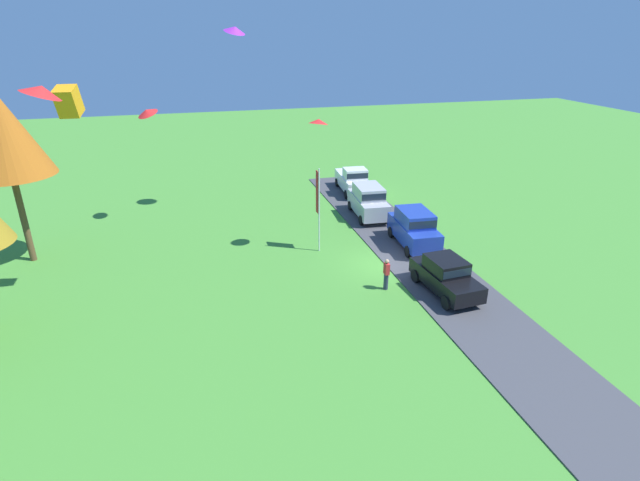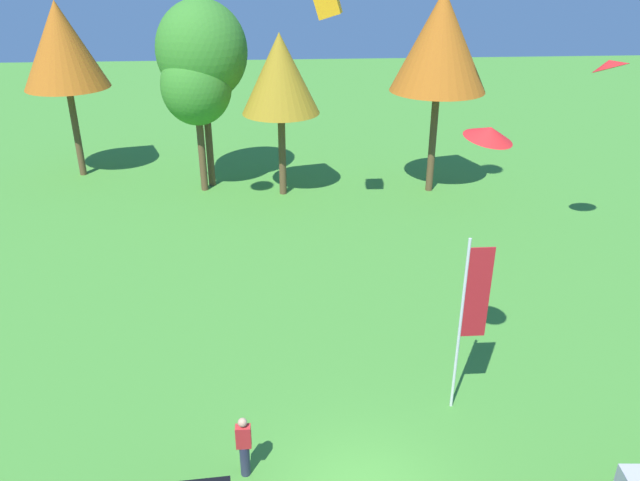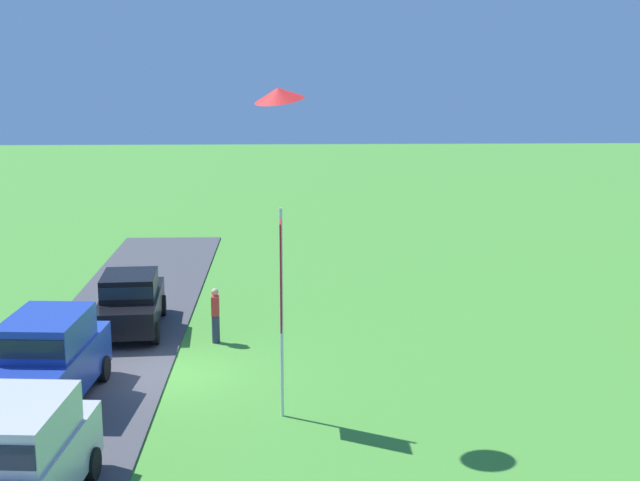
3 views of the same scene
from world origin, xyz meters
name	(u,v)px [view 2 (image 2 of 3)]	position (x,y,z in m)	size (l,w,h in m)	color
person_on_lawn	(244,446)	(-2.75, 1.06, 0.88)	(0.36, 0.24, 1.71)	#2D334C
tree_center_back	(61,46)	(-12.59, 23.34, 6.90)	(4.30, 4.30, 9.09)	brown
tree_far_right	(196,87)	(-5.64, 20.52, 5.30)	(3.42, 3.42, 7.21)	brown
tree_left_of_center	(202,52)	(-5.32, 21.21, 6.86)	(4.41, 4.41, 9.31)	brown
tree_right_of_center	(280,74)	(-1.58, 19.70, 6.01)	(3.75, 3.75, 7.92)	brown
tree_far_left	(441,42)	(5.99, 19.69, 7.41)	(4.62, 4.62, 9.76)	brown
flag_banner	(471,305)	(3.08, 3.14, 3.27)	(0.71, 0.08, 5.16)	silver
kite_box_over_trees	(327,0)	(0.25, 15.08, 9.64)	(0.86, 0.86, 1.20)	orange
kite_delta_high_left	(610,64)	(10.56, 12.56, 7.58)	(1.32, 1.32, 0.31)	red
kite_delta_near_flag	(489,133)	(3.00, 3.13, 7.79)	(1.14, 1.14, 0.28)	red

